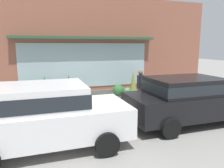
{
  "coord_description": "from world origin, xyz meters",
  "views": [
    {
      "loc": [
        -2.32,
        -7.74,
        2.66
      ],
      "look_at": [
        0.75,
        1.2,
        0.97
      ],
      "focal_mm": 34.38,
      "sensor_mm": 36.0,
      "label": 1
    }
  ],
  "objects_px": {
    "pedestrian_with_handbag": "(140,85)",
    "parked_car_black": "(188,97)",
    "potted_plant_low_front": "(133,84)",
    "potted_plant_corner_tall": "(27,94)",
    "fire_hydrant": "(127,98)",
    "potted_plant_window_left": "(69,89)",
    "potted_plant_trailing_edge": "(165,88)",
    "potted_plant_window_center": "(85,94)",
    "potted_plant_window_right": "(118,91)",
    "potted_plant_near_hydrant": "(45,90)",
    "parked_car_white": "(45,113)"
  },
  "relations": [
    {
      "from": "pedestrian_with_handbag",
      "to": "parked_car_black",
      "type": "distance_m",
      "value": 2.66
    },
    {
      "from": "potted_plant_near_hydrant",
      "to": "parked_car_white",
      "type": "bearing_deg",
      "value": -91.71
    },
    {
      "from": "pedestrian_with_handbag",
      "to": "potted_plant_window_left",
      "type": "bearing_deg",
      "value": 109.2
    },
    {
      "from": "parked_car_white",
      "to": "potted_plant_corner_tall",
      "type": "distance_m",
      "value": 4.85
    },
    {
      "from": "potted_plant_trailing_edge",
      "to": "potted_plant_window_left",
      "type": "relative_size",
      "value": 0.48
    },
    {
      "from": "parked_car_black",
      "to": "potted_plant_window_left",
      "type": "height_order",
      "value": "parked_car_black"
    },
    {
      "from": "parked_car_black",
      "to": "pedestrian_with_handbag",
      "type": "bearing_deg",
      "value": 101.62
    },
    {
      "from": "pedestrian_with_handbag",
      "to": "potted_plant_window_right",
      "type": "bearing_deg",
      "value": 66.32
    },
    {
      "from": "potted_plant_window_left",
      "to": "parked_car_white",
      "type": "bearing_deg",
      "value": -105.2
    },
    {
      "from": "potted_plant_corner_tall",
      "to": "potted_plant_window_left",
      "type": "xyz_separation_m",
      "value": [
        1.89,
        -0.26,
        0.16
      ]
    },
    {
      "from": "pedestrian_with_handbag",
      "to": "parked_car_black",
      "type": "relative_size",
      "value": 0.36
    },
    {
      "from": "potted_plant_window_center",
      "to": "potted_plant_corner_tall",
      "type": "xyz_separation_m",
      "value": [
        -2.69,
        0.08,
        0.18
      ]
    },
    {
      "from": "pedestrian_with_handbag",
      "to": "potted_plant_window_left",
      "type": "xyz_separation_m",
      "value": [
        -2.98,
        1.56,
        -0.3
      ]
    },
    {
      "from": "potted_plant_near_hydrant",
      "to": "potted_plant_corner_tall",
      "type": "relative_size",
      "value": 1.49
    },
    {
      "from": "potted_plant_trailing_edge",
      "to": "potted_plant_low_front",
      "type": "distance_m",
      "value": 2.0
    },
    {
      "from": "potted_plant_low_front",
      "to": "pedestrian_with_handbag",
      "type": "bearing_deg",
      "value": -103.31
    },
    {
      "from": "potted_plant_near_hydrant",
      "to": "potted_plant_window_right",
      "type": "bearing_deg",
      "value": -5.27
    },
    {
      "from": "potted_plant_window_right",
      "to": "potted_plant_window_left",
      "type": "relative_size",
      "value": 0.54
    },
    {
      "from": "parked_car_black",
      "to": "potted_plant_window_center",
      "type": "height_order",
      "value": "parked_car_black"
    },
    {
      "from": "potted_plant_trailing_edge",
      "to": "potted_plant_low_front",
      "type": "relative_size",
      "value": 0.45
    },
    {
      "from": "parked_car_black",
      "to": "potted_plant_window_right",
      "type": "distance_m",
      "value": 4.23
    },
    {
      "from": "parked_car_white",
      "to": "potted_plant_low_front",
      "type": "distance_m",
      "value": 6.5
    },
    {
      "from": "potted_plant_window_left",
      "to": "potted_plant_trailing_edge",
      "type": "bearing_deg",
      "value": 0.33
    },
    {
      "from": "fire_hydrant",
      "to": "parked_car_white",
      "type": "relative_size",
      "value": 0.21
    },
    {
      "from": "potted_plant_low_front",
      "to": "potted_plant_corner_tall",
      "type": "xyz_separation_m",
      "value": [
        -5.26,
        0.19,
        -0.2
      ]
    },
    {
      "from": "potted_plant_window_center",
      "to": "potted_plant_corner_tall",
      "type": "bearing_deg",
      "value": 178.38
    },
    {
      "from": "fire_hydrant",
      "to": "parked_car_black",
      "type": "xyz_separation_m",
      "value": [
        1.22,
        -2.42,
        0.47
      ]
    },
    {
      "from": "potted_plant_window_center",
      "to": "potted_plant_near_hydrant",
      "type": "distance_m",
      "value": 1.91
    },
    {
      "from": "parked_car_white",
      "to": "potted_plant_window_center",
      "type": "height_order",
      "value": "parked_car_white"
    },
    {
      "from": "fire_hydrant",
      "to": "potted_plant_near_hydrant",
      "type": "relative_size",
      "value": 0.67
    },
    {
      "from": "potted_plant_window_center",
      "to": "potted_plant_low_front",
      "type": "xyz_separation_m",
      "value": [
        2.57,
        -0.11,
        0.39
      ]
    },
    {
      "from": "parked_car_white",
      "to": "potted_plant_trailing_edge",
      "type": "height_order",
      "value": "parked_car_white"
    },
    {
      "from": "parked_car_white",
      "to": "potted_plant_window_center",
      "type": "distance_m",
      "value": 5.16
    },
    {
      "from": "parked_car_white",
      "to": "potted_plant_window_right",
      "type": "xyz_separation_m",
      "value": [
        3.69,
        4.41,
        -0.57
      ]
    },
    {
      "from": "potted_plant_trailing_edge",
      "to": "potted_plant_low_front",
      "type": "xyz_separation_m",
      "value": [
        -1.97,
        0.04,
        0.36
      ]
    },
    {
      "from": "parked_car_black",
      "to": "potted_plant_window_right",
      "type": "bearing_deg",
      "value": 104.79
    },
    {
      "from": "pedestrian_with_handbag",
      "to": "potted_plant_window_right",
      "type": "height_order",
      "value": "pedestrian_with_handbag"
    },
    {
      "from": "parked_car_black",
      "to": "potted_plant_window_left",
      "type": "xyz_separation_m",
      "value": [
        -3.49,
        4.17,
        -0.27
      ]
    },
    {
      "from": "potted_plant_window_center",
      "to": "potted_plant_low_front",
      "type": "height_order",
      "value": "potted_plant_low_front"
    },
    {
      "from": "parked_car_black",
      "to": "potted_plant_near_hydrant",
      "type": "distance_m",
      "value": 6.35
    },
    {
      "from": "potted_plant_window_right",
      "to": "potted_plant_corner_tall",
      "type": "bearing_deg",
      "value": 175.22
    },
    {
      "from": "potted_plant_window_center",
      "to": "potted_plant_window_right",
      "type": "height_order",
      "value": "potted_plant_window_right"
    },
    {
      "from": "fire_hydrant",
      "to": "potted_plant_window_left",
      "type": "height_order",
      "value": "potted_plant_window_left"
    },
    {
      "from": "pedestrian_with_handbag",
      "to": "potted_plant_low_front",
      "type": "relative_size",
      "value": 1.13
    },
    {
      "from": "pedestrian_with_handbag",
      "to": "potted_plant_window_left",
      "type": "relative_size",
      "value": 1.21
    },
    {
      "from": "parked_car_white",
      "to": "potted_plant_window_right",
      "type": "relative_size",
      "value": 5.92
    },
    {
      "from": "potted_plant_window_right",
      "to": "pedestrian_with_handbag",
      "type": "bearing_deg",
      "value": -70.46
    },
    {
      "from": "potted_plant_window_left",
      "to": "potted_plant_low_front",
      "type": "bearing_deg",
      "value": 1.25
    },
    {
      "from": "potted_plant_window_left",
      "to": "potted_plant_window_right",
      "type": "bearing_deg",
      "value": -2.34
    },
    {
      "from": "potted_plant_trailing_edge",
      "to": "potted_plant_window_left",
      "type": "height_order",
      "value": "potted_plant_window_left"
    }
  ]
}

